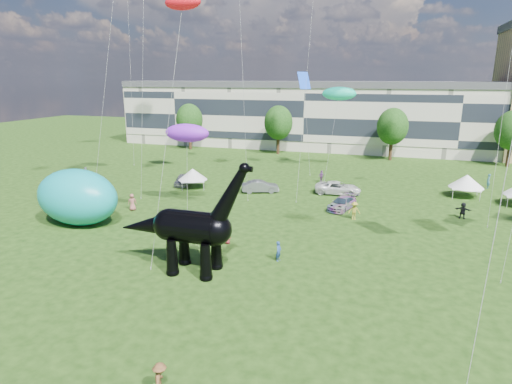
% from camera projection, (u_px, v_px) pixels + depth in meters
% --- Properties ---
extents(ground, '(220.00, 220.00, 0.00)m').
position_uv_depth(ground, '(246.00, 300.00, 27.44)').
color(ground, '#16330C').
rests_on(ground, ground).
extents(terrace_row, '(78.00, 11.00, 12.00)m').
position_uv_depth(terrace_row, '(309.00, 118.00, 85.26)').
color(terrace_row, beige).
rests_on(terrace_row, ground).
extents(tree_far_left, '(5.20, 5.20, 9.44)m').
position_uv_depth(tree_far_left, '(189.00, 117.00, 83.38)').
color(tree_far_left, '#382314').
rests_on(tree_far_left, ground).
extents(tree_mid_left, '(5.20, 5.20, 9.44)m').
position_uv_depth(tree_mid_left, '(278.00, 120.00, 78.08)').
color(tree_mid_left, '#382314').
rests_on(tree_mid_left, ground).
extents(tree_mid_right, '(5.20, 5.20, 9.44)m').
position_uv_depth(tree_mid_right, '(393.00, 123.00, 72.20)').
color(tree_mid_right, '#382314').
rests_on(tree_mid_right, ground).
extents(dinosaur_sculpture, '(10.58, 2.91, 8.70)m').
position_uv_depth(dinosaur_sculpture, '(188.00, 228.00, 30.88)').
color(dinosaur_sculpture, black).
rests_on(dinosaur_sculpture, ground).
extents(car_silver, '(2.68, 4.53, 1.44)m').
position_uv_depth(car_silver, '(183.00, 180.00, 56.63)').
color(car_silver, '#A9A9AE').
rests_on(car_silver, ground).
extents(car_grey, '(4.83, 3.14, 1.50)m').
position_uv_depth(car_grey, '(260.00, 186.00, 52.96)').
color(car_grey, slate).
rests_on(car_grey, ground).
extents(car_white, '(5.65, 2.83, 1.54)m').
position_uv_depth(car_white, '(338.00, 188.00, 52.20)').
color(car_white, silver).
rests_on(car_white, ground).
extents(car_dark, '(3.18, 4.99, 1.35)m').
position_uv_depth(car_dark, '(342.00, 203.00, 46.20)').
color(car_dark, '#595960').
rests_on(car_dark, ground).
extents(gazebo_near, '(4.15, 4.15, 2.74)m').
position_uv_depth(gazebo_near, '(467.00, 181.00, 50.62)').
color(gazebo_near, white).
rests_on(gazebo_near, ground).
extents(gazebo_left, '(4.88, 4.88, 2.56)m').
position_uv_depth(gazebo_left, '(193.00, 174.00, 54.80)').
color(gazebo_left, silver).
rests_on(gazebo_left, ground).
extents(inflatable_teal, '(9.15, 6.20, 5.43)m').
position_uv_depth(inflatable_teal, '(77.00, 197.00, 41.08)').
color(inflatable_teal, '#0DA0A7').
rests_on(inflatable_teal, ground).
extents(visitors, '(52.90, 46.95, 1.89)m').
position_uv_depth(visitors, '(278.00, 210.00, 43.22)').
color(visitors, brown).
rests_on(visitors, ground).
extents(kites, '(67.33, 51.01, 30.85)m').
position_uv_depth(kites, '(238.00, 11.00, 47.88)').
color(kites, red).
rests_on(kites, ground).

